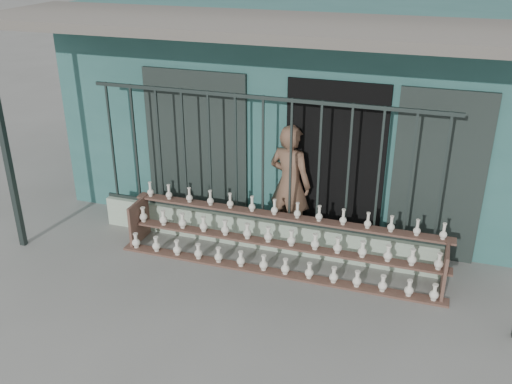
% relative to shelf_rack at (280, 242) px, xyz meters
% --- Properties ---
extents(ground, '(60.00, 60.00, 0.00)m').
position_rel_shelf_rack_xyz_m(ground, '(-0.37, -0.88, -0.36)').
color(ground, slate).
extents(workshop_building, '(7.40, 6.60, 3.21)m').
position_rel_shelf_rack_xyz_m(workshop_building, '(-0.37, 3.35, 1.26)').
color(workshop_building, '#2C5D58').
rests_on(workshop_building, ground).
extents(parapet_wall, '(5.00, 0.20, 0.45)m').
position_rel_shelf_rack_xyz_m(parapet_wall, '(-0.37, 0.42, -0.14)').
color(parapet_wall, '#A6BEA3').
rests_on(parapet_wall, ground).
extents(security_fence, '(5.00, 0.04, 1.80)m').
position_rel_shelf_rack_xyz_m(security_fence, '(-0.37, 0.42, 0.98)').
color(security_fence, '#283330').
rests_on(security_fence, parapet_wall).
extents(shelf_rack, '(4.50, 0.68, 0.85)m').
position_rel_shelf_rack_xyz_m(shelf_rack, '(0.00, 0.00, 0.00)').
color(shelf_rack, brown).
rests_on(shelf_rack, ground).
extents(elderly_woman, '(0.74, 0.58, 1.78)m').
position_rel_shelf_rack_xyz_m(elderly_woman, '(-0.08, 0.77, 0.52)').
color(elderly_woman, brown).
rests_on(elderly_woman, ground).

